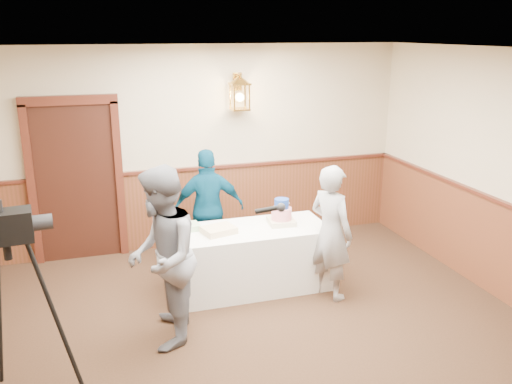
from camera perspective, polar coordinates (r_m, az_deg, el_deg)
The scene contains 9 objects.
room_shell at distance 4.67m, azimuth 0.13°, elevation -1.39°, with size 6.02×7.02×2.81m.
display_table at distance 6.48m, azimuth -0.53°, elevation -6.95°, with size 1.80×0.80×0.75m, color white.
tiered_cake at distance 6.45m, azimuth 2.69°, elevation -2.34°, with size 0.33×0.33×0.31m.
sheet_cake_yellow at distance 6.19m, azimuth -3.94°, elevation -4.02°, with size 0.36×0.27×0.07m, color tan.
sheet_cake_green at distance 6.33m, azimuth -7.27°, elevation -3.68°, with size 0.28×0.22×0.06m, color #94CB8F.
interviewer at distance 5.27m, azimuth -9.89°, elevation -6.84°, with size 1.53×0.99×1.78m.
baker at distance 6.18m, azimuth 7.89°, elevation -4.23°, with size 0.57×0.37×1.56m, color #929398.
assistant_p at distance 6.96m, azimuth -5.00°, elevation -1.77°, with size 0.91×0.38×1.55m, color navy.
tv_camera_rig at distance 4.82m, azimuth -23.81°, elevation -12.31°, with size 0.66×0.61×1.67m.
Camera 1 is at (-1.39, -3.78, 2.97)m, focal length 38.00 mm.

